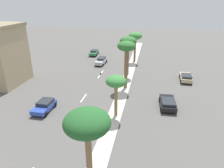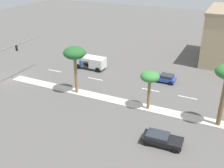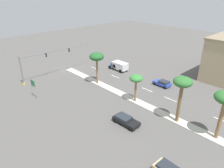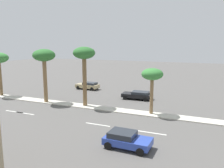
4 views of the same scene
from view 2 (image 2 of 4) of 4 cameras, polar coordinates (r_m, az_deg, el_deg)
ground_plane at (r=36.97m, az=13.29°, el=-6.31°), size 160.00×160.00×0.00m
lane_stripe_outboard at (r=50.56m, az=-11.91°, el=2.74°), size 0.20×2.80×0.01m
lane_stripe_near at (r=46.27m, az=-3.56°, el=1.09°), size 0.20×2.80×0.01m
lane_stripe_mid at (r=42.79m, az=8.10°, el=-1.25°), size 0.20×2.80×0.01m
lane_stripe_inboard at (r=41.71m, az=15.63°, el=-2.73°), size 0.20×2.80×0.01m
palm_tree_outboard at (r=39.45m, az=-7.88°, el=6.23°), size 3.25×3.25×7.20m
palm_tree_center at (r=35.45m, az=7.98°, el=1.29°), size 2.52×2.52×5.44m
sedan_blue_near at (r=45.68m, az=11.05°, el=1.29°), size 2.07×3.83×1.34m
sedan_black_far at (r=31.01m, az=10.33°, el=-11.28°), size 2.30×4.53×1.23m
box_truck at (r=50.12m, az=-4.19°, el=4.57°), size 2.53×5.28×2.25m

